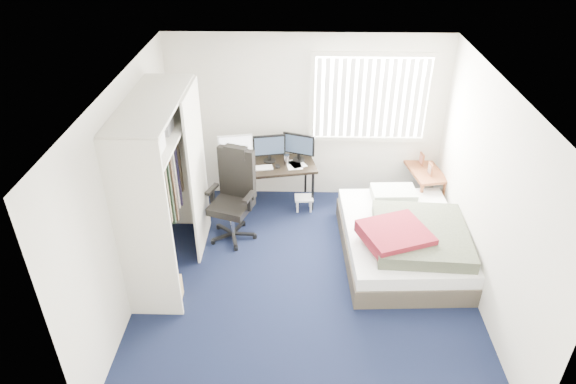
{
  "coord_description": "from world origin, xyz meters",
  "views": [
    {
      "loc": [
        -0.1,
        -4.84,
        4.26
      ],
      "look_at": [
        -0.23,
        0.4,
        1.04
      ],
      "focal_mm": 32.0,
      "sensor_mm": 36.0,
      "label": 1
    }
  ],
  "objects_px": {
    "office_chair": "(234,204)",
    "bed": "(404,239)",
    "desk": "(267,162)",
    "nightstand": "(424,172)"
  },
  "relations": [
    {
      "from": "office_chair",
      "to": "nightstand",
      "type": "xyz_separation_m",
      "value": [
        2.73,
        0.89,
        0.03
      ]
    },
    {
      "from": "office_chair",
      "to": "bed",
      "type": "xyz_separation_m",
      "value": [
        2.24,
        -0.46,
        -0.21
      ]
    },
    {
      "from": "nightstand",
      "to": "desk",
      "type": "bearing_deg",
      "value": -177.71
    },
    {
      "from": "desk",
      "to": "bed",
      "type": "bearing_deg",
      "value": -34.37
    },
    {
      "from": "office_chair",
      "to": "bed",
      "type": "relative_size",
      "value": 0.62
    },
    {
      "from": "nightstand",
      "to": "bed",
      "type": "height_order",
      "value": "nightstand"
    },
    {
      "from": "desk",
      "to": "bed",
      "type": "relative_size",
      "value": 0.72
    },
    {
      "from": "desk",
      "to": "bed",
      "type": "distance_m",
      "value": 2.26
    },
    {
      "from": "office_chair",
      "to": "nightstand",
      "type": "height_order",
      "value": "office_chair"
    },
    {
      "from": "office_chair",
      "to": "nightstand",
      "type": "distance_m",
      "value": 2.87
    }
  ]
}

